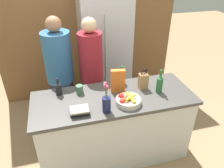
# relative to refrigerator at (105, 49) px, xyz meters

# --- Properties ---
(ground_plane) EXTENTS (14.00, 14.00, 0.00)m
(ground_plane) POSITION_rel_refrigerator_xyz_m (-0.20, -1.30, -0.97)
(ground_plane) COLOR #A37F5B
(kitchen_island) EXTENTS (1.87, 0.72, 0.90)m
(kitchen_island) POSITION_rel_refrigerator_xyz_m (-0.20, -1.30, -0.52)
(kitchen_island) COLOR silver
(kitchen_island) RESTS_ON ground_plane
(back_wall_wood) EXTENTS (3.07, 0.12, 2.60)m
(back_wall_wood) POSITION_rel_refrigerator_xyz_m (-0.20, 0.36, 0.33)
(back_wall_wood) COLOR brown
(back_wall_wood) RESTS_ON ground_plane
(refrigerator) EXTENTS (0.78, 0.63, 1.94)m
(refrigerator) POSITION_rel_refrigerator_xyz_m (0.00, 0.00, 0.00)
(refrigerator) COLOR #B7B7BC
(refrigerator) RESTS_ON ground_plane
(fruit_bowl) EXTENTS (0.28, 0.28, 0.11)m
(fruit_bowl) POSITION_rel_refrigerator_xyz_m (-0.09, -1.47, -0.02)
(fruit_bowl) COLOR silver
(fruit_bowl) RESTS_ON kitchen_island
(knife_block) EXTENTS (0.10, 0.09, 0.26)m
(knife_block) POSITION_rel_refrigerator_xyz_m (0.19, -1.21, 0.03)
(knife_block) COLOR #A87A4C
(knife_block) RESTS_ON kitchen_island
(flower_vase) EXTENTS (0.09, 0.09, 0.35)m
(flower_vase) POSITION_rel_refrigerator_xyz_m (-0.35, -1.54, 0.05)
(flower_vase) COLOR #191E4C
(flower_vase) RESTS_ON kitchen_island
(cereal_box) EXTENTS (0.17, 0.09, 0.28)m
(cereal_box) POSITION_rel_refrigerator_xyz_m (-0.13, -1.20, 0.08)
(cereal_box) COLOR orange
(cereal_box) RESTS_ON kitchen_island
(coffee_mug) EXTENTS (0.09, 0.11, 0.10)m
(coffee_mug) POSITION_rel_refrigerator_xyz_m (-0.57, -1.12, -0.01)
(coffee_mug) COLOR #42664C
(coffee_mug) RESTS_ON kitchen_island
(book_stack) EXTENTS (0.21, 0.15, 0.06)m
(book_stack) POSITION_rel_refrigerator_xyz_m (-0.63, -1.50, -0.03)
(book_stack) COLOR #232328
(book_stack) RESTS_ON kitchen_island
(bottle_oil) EXTENTS (0.07, 0.07, 0.30)m
(bottle_oil) POSITION_rel_refrigerator_xyz_m (0.34, -1.34, 0.05)
(bottle_oil) COLOR #286633
(bottle_oil) RESTS_ON kitchen_island
(bottle_vinegar) EXTENTS (0.08, 0.08, 0.21)m
(bottle_vinegar) POSITION_rel_refrigerator_xyz_m (-0.81, -1.08, 0.02)
(bottle_vinegar) COLOR black
(bottle_vinegar) RESTS_ON kitchen_island
(bottle_wine) EXTENTS (0.08, 0.08, 0.23)m
(bottle_wine) POSITION_rel_refrigerator_xyz_m (-0.03, -1.02, 0.03)
(bottle_wine) COLOR #286633
(bottle_wine) RESTS_ON kitchen_island
(person_at_sink) EXTENTS (0.37, 0.37, 1.69)m
(person_at_sink) POSITION_rel_refrigerator_xyz_m (-0.77, -0.58, -0.03)
(person_at_sink) COLOR #383842
(person_at_sink) RESTS_ON ground_plane
(person_in_blue) EXTENTS (0.32, 0.32, 1.67)m
(person_in_blue) POSITION_rel_refrigerator_xyz_m (-0.35, -0.66, -0.03)
(person_in_blue) COLOR #383842
(person_in_blue) RESTS_ON ground_plane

